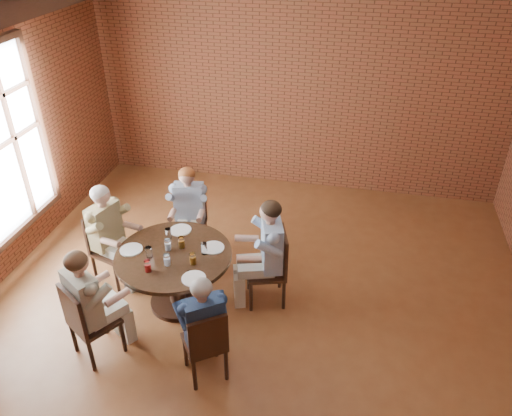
% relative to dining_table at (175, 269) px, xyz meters
% --- Properties ---
extents(floor, '(7.00, 7.00, 0.00)m').
position_rel_dining_table_xyz_m(floor, '(0.90, -0.20, -0.53)').
color(floor, brown).
rests_on(floor, ground).
extents(ceiling, '(7.00, 7.00, 0.00)m').
position_rel_dining_table_xyz_m(ceiling, '(0.90, -0.20, 2.87)').
color(ceiling, silver).
rests_on(ceiling, wall_back).
extents(wall_back, '(7.00, 0.00, 7.00)m').
position_rel_dining_table_xyz_m(wall_back, '(0.90, 3.30, 1.17)').
color(wall_back, brown).
rests_on(wall_back, ground).
extents(dining_table, '(1.33, 1.33, 0.75)m').
position_rel_dining_table_xyz_m(dining_table, '(0.00, 0.00, 0.00)').
color(dining_table, '#321910').
rests_on(dining_table, floor).
extents(chair_a, '(0.56, 0.56, 0.96)m').
position_rel_dining_table_xyz_m(chair_a, '(1.10, 0.34, -0.01)').
color(chair_a, '#321910').
rests_on(chair_a, floor).
extents(diner_a, '(0.81, 0.73, 1.38)m').
position_rel_dining_table_xyz_m(diner_a, '(1.01, 0.31, 0.16)').
color(diner_a, '#406DA8').
rests_on(diner_a, floor).
extents(chair_b, '(0.46, 0.46, 0.91)m').
position_rel_dining_table_xyz_m(chair_b, '(-0.17, 1.08, -0.03)').
color(chair_b, '#321910').
rests_on(chair_b, floor).
extents(diner_b, '(0.59, 0.69, 1.29)m').
position_rel_dining_table_xyz_m(diner_b, '(-0.16, 1.00, 0.12)').
color(diner_b, gray).
rests_on(diner_b, floor).
extents(chair_c, '(0.53, 0.53, 0.94)m').
position_rel_dining_table_xyz_m(chair_c, '(-1.01, 0.31, -0.02)').
color(chair_c, '#321910').
rests_on(chair_c, floor).
extents(diner_c, '(0.78, 0.70, 1.34)m').
position_rel_dining_table_xyz_m(diner_c, '(-0.93, 0.28, 0.14)').
color(diner_c, brown).
rests_on(diner_c, floor).
extents(chair_d, '(0.59, 0.59, 0.94)m').
position_rel_dining_table_xyz_m(chair_d, '(-0.61, -0.96, -0.02)').
color(chair_d, '#321910').
rests_on(chair_d, floor).
extents(diner_d, '(0.80, 0.84, 1.34)m').
position_rel_dining_table_xyz_m(diner_d, '(-0.57, -0.89, 0.14)').
color(diner_d, tan).
rests_on(diner_d, floor).
extents(chair_e, '(0.54, 0.54, 0.89)m').
position_rel_dining_table_xyz_m(chair_e, '(0.68, -0.98, -0.04)').
color(chair_e, '#321910').
rests_on(chair_e, floor).
extents(diner_e, '(0.73, 0.76, 1.26)m').
position_rel_dining_table_xyz_m(diner_e, '(0.63, -0.92, 0.10)').
color(diner_e, '#1A2C4B').
rests_on(diner_e, floor).
extents(plate_a, '(0.26, 0.26, 0.01)m').
position_rel_dining_table_xyz_m(plate_a, '(0.41, 0.19, 0.23)').
color(plate_a, white).
rests_on(plate_a, dining_table).
extents(plate_b, '(0.26, 0.26, 0.01)m').
position_rel_dining_table_xyz_m(plate_b, '(-0.07, 0.45, 0.23)').
color(plate_b, white).
rests_on(plate_b, dining_table).
extents(plate_c, '(0.26, 0.26, 0.01)m').
position_rel_dining_table_xyz_m(plate_c, '(-0.49, -0.04, 0.23)').
color(plate_c, white).
rests_on(plate_c, dining_table).
extents(plate_d, '(0.26, 0.26, 0.01)m').
position_rel_dining_table_xyz_m(plate_d, '(0.37, -0.37, 0.23)').
color(plate_d, white).
rests_on(plate_d, dining_table).
extents(glass_a, '(0.07, 0.07, 0.14)m').
position_rel_dining_table_xyz_m(glass_a, '(0.34, 0.08, 0.29)').
color(glass_a, white).
rests_on(glass_a, dining_table).
extents(glass_b, '(0.07, 0.07, 0.14)m').
position_rel_dining_table_xyz_m(glass_b, '(0.05, 0.14, 0.29)').
color(glass_b, white).
rests_on(glass_b, dining_table).
extents(glass_c, '(0.07, 0.07, 0.14)m').
position_rel_dining_table_xyz_m(glass_c, '(-0.15, 0.26, 0.29)').
color(glass_c, white).
rests_on(glass_c, dining_table).
extents(glass_d, '(0.07, 0.07, 0.14)m').
position_rel_dining_table_xyz_m(glass_d, '(-0.08, 0.06, 0.29)').
color(glass_d, white).
rests_on(glass_d, dining_table).
extents(glass_e, '(0.07, 0.07, 0.14)m').
position_rel_dining_table_xyz_m(glass_e, '(-0.23, -0.12, 0.29)').
color(glass_e, white).
rests_on(glass_e, dining_table).
extents(glass_f, '(0.07, 0.07, 0.14)m').
position_rel_dining_table_xyz_m(glass_f, '(-0.15, -0.35, 0.29)').
color(glass_f, white).
rests_on(glass_f, dining_table).
extents(glass_g, '(0.07, 0.07, 0.14)m').
position_rel_dining_table_xyz_m(glass_g, '(0.01, -0.21, 0.29)').
color(glass_g, white).
rests_on(glass_g, dining_table).
extents(glass_h, '(0.07, 0.07, 0.14)m').
position_rel_dining_table_xyz_m(glass_h, '(0.28, -0.13, 0.29)').
color(glass_h, white).
rests_on(glass_h, dining_table).
extents(smartphone, '(0.08, 0.13, 0.01)m').
position_rel_dining_table_xyz_m(smartphone, '(0.29, -0.33, 0.23)').
color(smartphone, black).
rests_on(smartphone, dining_table).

